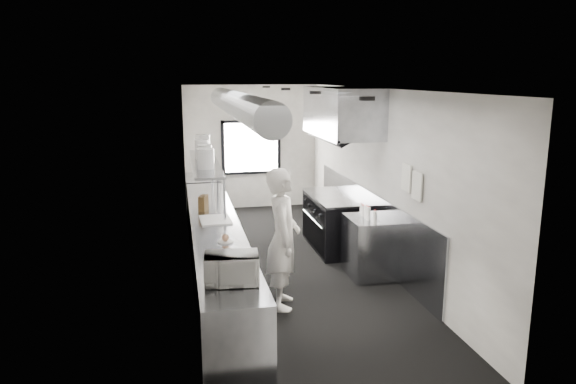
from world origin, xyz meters
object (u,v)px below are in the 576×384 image
knife_block (203,203)px  squeeze_bottle_e (362,209)px  bottle_station (369,247)px  microwave (231,269)px  line_cook (283,238)px  squeeze_bottle_b (368,214)px  squeeze_bottle_c (366,212)px  exhaust_hood (341,112)px  prep_counter (216,253)px  deli_tub_b (214,273)px  deli_tub_a (212,276)px  cutting_board (215,220)px  plate_stack_d (203,146)px  squeeze_bottle_a (375,218)px  plate_stack_a (206,159)px  squeeze_bottle_d (363,211)px  plate_stack_c (202,149)px  plate_stack_b (205,154)px  far_work_table (203,198)px  pass_shelf (205,164)px  range (336,222)px  small_plate (225,242)px

knife_block → squeeze_bottle_e: 2.48m
bottle_station → microwave: (-2.30, -2.14, 0.60)m
line_cook → squeeze_bottle_b: (1.42, 0.72, 0.07)m
microwave → squeeze_bottle_c: (2.23, 2.13, -0.06)m
exhaust_hood → squeeze_bottle_e: 1.81m
prep_counter → knife_block: knife_block is taller
deli_tub_b → deli_tub_a: bearing=-102.6°
prep_counter → cutting_board: cutting_board is taller
plate_stack_d → squeeze_bottle_a: 3.58m
plate_stack_a → squeeze_bottle_d: plate_stack_a is taller
knife_block → plate_stack_c: size_ratio=0.72×
deli_tub_a → cutting_board: deli_tub_a is taller
plate_stack_b → far_work_table: bearing=88.7°
far_work_table → plate_stack_a: plate_stack_a is taller
pass_shelf → plate_stack_d: 0.66m
deli_tub_a → squeeze_bottle_e: squeeze_bottle_e is taller
microwave → squeeze_bottle_d: (2.23, 2.28, -0.07)m
squeeze_bottle_d → exhaust_hood: bearing=89.4°
knife_block → plate_stack_c: 1.27m
microwave → squeeze_bottle_e: 3.29m
range → plate_stack_d: size_ratio=4.09×
squeeze_bottle_b → squeeze_bottle_c: (0.01, 0.09, -0.00)m
far_work_table → line_cook: (0.80, -4.72, 0.48)m
deli_tub_a → knife_block: bearing=88.7°
plate_stack_c → squeeze_bottle_c: (2.31, -2.04, -0.74)m
deli_tub_a → squeeze_bottle_b: (2.42, 1.96, 0.05)m
bottle_station → deli_tub_a: size_ratio=5.99×
line_cook → squeeze_bottle_b: 1.60m
plate_stack_c → squeeze_bottle_c: plate_stack_c is taller
squeeze_bottle_c → squeeze_bottle_a: bearing=-86.5°
deli_tub_a → pass_shelf: bearing=87.6°
small_plate → squeeze_bottle_c: squeeze_bottle_c is taller
pass_shelf → knife_block: size_ratio=12.41×
small_plate → plate_stack_c: 2.91m
plate_stack_a → squeeze_bottle_a: bearing=-29.4°
small_plate → exhaust_hood: bearing=44.6°
range → plate_stack_c: plate_stack_c is taller
line_cook → squeeze_bottle_b: size_ratio=9.24×
squeeze_bottle_b → range: bearing=91.4°
deli_tub_b → squeeze_bottle_b: squeeze_bottle_b is taller
squeeze_bottle_a → plate_stack_c: bearing=134.8°
small_plate → squeeze_bottle_a: squeeze_bottle_a is taller
range → plate_stack_b: plate_stack_b is taller
line_cook → knife_block: 2.03m
plate_stack_b → squeeze_bottle_d: (2.28, -1.40, -0.74)m
far_work_table → plate_stack_c: (-0.08, -1.87, 1.29)m
exhaust_hood → plate_stack_d: exhaust_hood is taller
pass_shelf → squeeze_bottle_a: size_ratio=15.84×
microwave → squeeze_bottle_b: 3.01m
small_plate → plate_stack_c: plate_stack_c is taller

